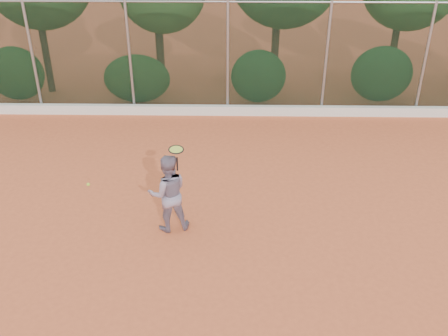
{
  "coord_description": "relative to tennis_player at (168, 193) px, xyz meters",
  "views": [
    {
      "loc": [
        0.17,
        -7.96,
        6.17
      ],
      "look_at": [
        0.0,
        1.0,
        1.25
      ],
      "focal_mm": 40.0,
      "sensor_mm": 36.0,
      "label": 1
    }
  ],
  "objects": [
    {
      "name": "tennis_player",
      "position": [
        0.0,
        0.0,
        0.0
      ],
      "size": [
        0.96,
        0.83,
        1.7
      ],
      "primitive_type": "imported",
      "rotation": [
        0.0,
        0.0,
        3.4
      ],
      "color": "slate",
      "rests_on": "ground"
    },
    {
      "name": "tennis_racket",
      "position": [
        0.22,
        -0.05,
        0.98
      ],
      "size": [
        0.36,
        0.36,
        0.54
      ],
      "color": "black",
      "rests_on": "ground"
    },
    {
      "name": "concrete_curb",
      "position": [
        1.13,
        6.18,
        -0.7
      ],
      "size": [
        24.0,
        0.2,
        0.3
      ],
      "primitive_type": "cube",
      "color": "silver",
      "rests_on": "ground"
    },
    {
      "name": "tennis_ball_in_flight",
      "position": [
        -1.42,
        -0.54,
        0.51
      ],
      "size": [
        0.07,
        0.07,
        0.07
      ],
      "color": "#A7CA2D",
      "rests_on": "ground"
    },
    {
      "name": "ground",
      "position": [
        1.13,
        -0.64,
        -0.85
      ],
      "size": [
        80.0,
        80.0,
        0.0
      ],
      "primitive_type": "plane",
      "color": "#CD5930",
      "rests_on": "ground"
    },
    {
      "name": "chainlink_fence",
      "position": [
        1.13,
        6.36,
        1.01
      ],
      "size": [
        24.09,
        0.09,
        3.5
      ],
      "color": "black",
      "rests_on": "ground"
    }
  ]
}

